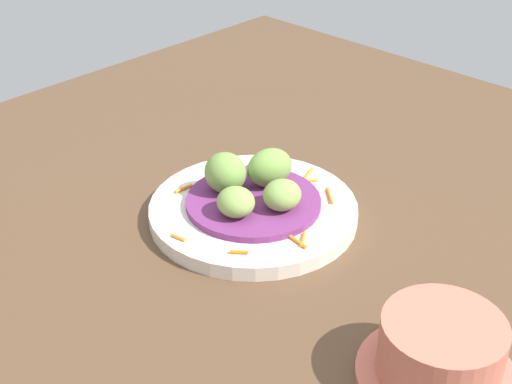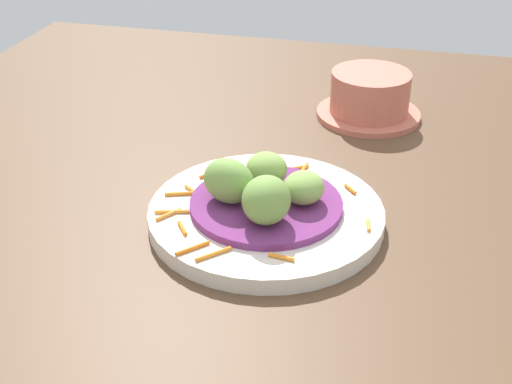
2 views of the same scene
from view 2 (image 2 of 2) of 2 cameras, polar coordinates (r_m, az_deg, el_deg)
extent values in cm
cube|color=brown|center=(75.86, 0.95, -1.37)|extent=(110.00, 110.00, 2.00)
cylinder|color=silver|center=(71.23, 0.83, -1.90)|extent=(24.20, 24.20, 1.74)
cylinder|color=#702D6B|center=(70.56, 0.84, -1.03)|extent=(15.65, 15.65, 0.80)
cylinder|color=orange|center=(70.27, -6.95, -1.61)|extent=(3.45, 1.36, 0.40)
cylinder|color=orange|center=(67.56, -6.09, -2.99)|extent=(1.67, 2.10, 0.40)
cylinder|color=orange|center=(64.67, -5.26, -4.63)|extent=(2.68, 2.88, 0.40)
cylinder|color=orange|center=(68.50, 9.25, -2.73)|extent=(0.69, 1.86, 0.40)
cylinder|color=orange|center=(76.82, -3.61, 1.55)|extent=(2.45, 2.68, 0.40)
cylinder|color=orange|center=(74.30, 7.78, 0.23)|extent=(1.54, 1.71, 0.40)
cylinder|color=orange|center=(73.78, -5.31, 0.17)|extent=(2.07, 1.68, 0.40)
cylinder|color=orange|center=(77.92, 3.43, 2.00)|extent=(2.44, 1.74, 0.40)
cylinder|color=orange|center=(77.35, 3.82, 1.76)|extent=(0.92, 3.60, 0.40)
cylinder|color=orange|center=(69.85, -7.21, -1.85)|extent=(2.03, 2.67, 0.40)
cylinder|color=orange|center=(63.76, -3.54, -5.12)|extent=(2.86, 2.92, 0.40)
cylinder|color=orange|center=(73.24, -6.17, -0.13)|extent=(3.42, 1.53, 0.40)
cylinder|color=orange|center=(63.30, 2.11, -5.38)|extent=(2.46, 0.68, 0.40)
ellipsoid|color=#84A851|center=(72.76, 0.86, 1.95)|extent=(5.08, 4.86, 3.46)
ellipsoid|color=#759E47|center=(69.27, -2.26, 0.92)|extent=(6.53, 5.59, 4.64)
ellipsoid|color=#759E47|center=(65.89, 0.85, -0.67)|extent=(4.75, 5.09, 4.77)
ellipsoid|color=#84A851|center=(69.63, 3.95, 0.37)|extent=(4.95, 5.17, 3.24)
cylinder|color=#C66B56|center=(96.11, 9.23, 6.35)|extent=(14.05, 14.05, 0.80)
cylinder|color=#C66B56|center=(94.89, 9.38, 8.10)|extent=(10.59, 10.59, 5.55)
camera|label=1|loc=(1.15, 38.51, 28.81)|focal=51.00mm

